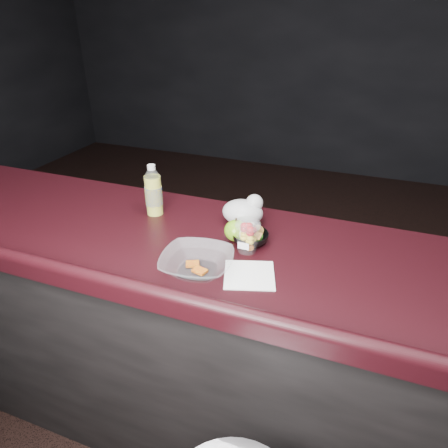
% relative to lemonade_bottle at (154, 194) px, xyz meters
% --- Properties ---
extents(counter, '(4.06, 0.71, 1.02)m').
position_rel_lemonade_bottle_xyz_m(counter, '(0.37, -0.14, -0.60)').
color(counter, black).
rests_on(counter, ground).
extents(lemonade_bottle, '(0.07, 0.07, 0.21)m').
position_rel_lemonade_bottle_xyz_m(lemonade_bottle, '(0.00, 0.00, 0.00)').
color(lemonade_bottle, '#CED136').
rests_on(lemonade_bottle, counter).
extents(fruit_cup, '(0.09, 0.09, 0.13)m').
position_rel_lemonade_bottle_xyz_m(fruit_cup, '(0.45, -0.15, -0.02)').
color(fruit_cup, white).
rests_on(fruit_cup, counter).
extents(green_apple, '(0.09, 0.09, 0.09)m').
position_rel_lemonade_bottle_xyz_m(green_apple, '(0.39, -0.09, -0.05)').
color(green_apple, '#3C760D').
rests_on(green_apple, counter).
extents(plastic_bag, '(0.16, 0.13, 0.12)m').
position_rel_lemonade_bottle_xyz_m(plastic_bag, '(0.38, 0.05, -0.04)').
color(plastic_bag, silver).
rests_on(plastic_bag, counter).
extents(snack_bowl, '(0.17, 0.17, 0.07)m').
position_rel_lemonade_bottle_xyz_m(snack_bowl, '(0.44, -0.09, -0.06)').
color(snack_bowl, black).
rests_on(snack_bowl, counter).
extents(takeout_bowl, '(0.27, 0.27, 0.06)m').
position_rel_lemonade_bottle_xyz_m(takeout_bowl, '(0.34, -0.32, -0.06)').
color(takeout_bowl, silver).
rests_on(takeout_bowl, counter).
extents(paper_napkin, '(0.20, 0.20, 0.00)m').
position_rel_lemonade_bottle_xyz_m(paper_napkin, '(0.50, -0.29, -0.09)').
color(paper_napkin, white).
rests_on(paper_napkin, counter).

